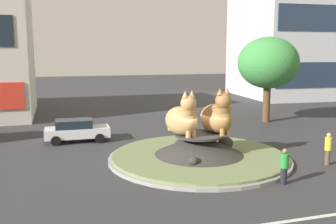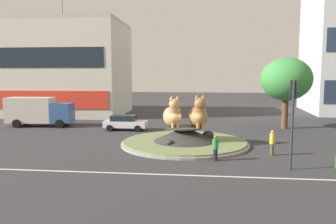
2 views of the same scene
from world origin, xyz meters
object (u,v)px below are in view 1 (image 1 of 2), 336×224
pedestrian_yellow_shirt (328,148)px  pedestrian_green_shirt (284,166)px  cat_statue_calico (183,119)px  broadleaf_tree_behind_island (268,63)px  cat_statue_tabby (217,116)px  hatchback_near_shophouse (77,130)px

pedestrian_yellow_shirt → pedestrian_green_shirt: bearing=154.7°
cat_statue_calico → broadleaf_tree_behind_island: broadleaf_tree_behind_island is taller
cat_statue_tabby → broadleaf_tree_behind_island: 13.02m
pedestrian_yellow_shirt → hatchback_near_shophouse: (-12.68, 9.31, -0.14)m
hatchback_near_shophouse → broadleaf_tree_behind_island: bearing=11.0°
pedestrian_green_shirt → hatchback_near_shophouse: (-8.72, 11.22, -0.08)m
cat_statue_calico → broadleaf_tree_behind_island: 14.47m
cat_statue_tabby → hatchback_near_shophouse: cat_statue_tabby is taller
cat_statue_calico → broadleaf_tree_behind_island: size_ratio=0.38×
pedestrian_yellow_shirt → hatchback_near_shophouse: bearing=92.7°
broadleaf_tree_behind_island → pedestrian_green_shirt: 16.54m
cat_statue_tabby → pedestrian_yellow_shirt: cat_statue_tabby is taller
broadleaf_tree_behind_island → pedestrian_yellow_shirt: (-3.60, -12.19, -4.17)m
cat_statue_tabby → hatchback_near_shophouse: bearing=-145.4°
cat_statue_tabby → hatchback_near_shophouse: (-7.51, 6.37, -1.62)m
cat_statue_calico → pedestrian_green_shirt: (3.27, -4.88, -1.50)m
cat_statue_tabby → pedestrian_yellow_shirt: bearing=45.2°
cat_statue_calico → pedestrian_yellow_shirt: (7.23, -2.98, -1.45)m
broadleaf_tree_behind_island → pedestrian_yellow_shirt: bearing=-106.4°
cat_statue_tabby → pedestrian_green_shirt: 5.23m
broadleaf_tree_behind_island → hatchback_near_shophouse: 17.08m
pedestrian_green_shirt → pedestrian_yellow_shirt: bearing=146.8°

